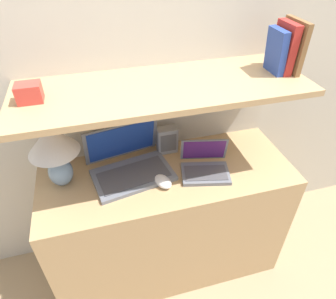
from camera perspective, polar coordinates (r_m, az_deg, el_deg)
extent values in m
plane|color=#9E8460|center=(2.02, 2.07, -25.89)|extent=(12.00, 12.00, 0.00)
cube|color=beige|center=(1.57, -3.20, 14.81)|extent=(6.00, 0.05, 2.40)
cube|color=tan|center=(1.82, -0.03, -13.53)|extent=(1.30, 0.50, 0.78)
cube|color=beige|center=(1.85, -2.25, -2.97)|extent=(1.30, 0.04, 1.21)
cube|color=tan|center=(1.34, -0.79, 11.62)|extent=(1.30, 0.45, 0.03)
ellipsoid|color=#7593B2|center=(1.52, -19.76, -3.99)|extent=(0.11, 0.11, 0.15)
cylinder|color=tan|center=(1.46, -20.56, -1.11)|extent=(0.02, 0.02, 0.05)
cone|color=silver|center=(1.41, -21.35, 1.76)|extent=(0.23, 0.23, 0.13)
cube|color=slate|center=(1.52, -6.67, -4.86)|extent=(0.43, 0.31, 0.02)
cube|color=#47474C|center=(1.50, -6.57, -4.77)|extent=(0.37, 0.23, 0.00)
cube|color=slate|center=(1.55, -8.85, 1.70)|extent=(0.39, 0.12, 0.22)
cube|color=navy|center=(1.55, -8.79, 1.63)|extent=(0.35, 0.10, 0.19)
cube|color=slate|center=(1.53, 7.13, -4.59)|extent=(0.27, 0.21, 0.02)
cube|color=#47474C|center=(1.52, 7.19, -4.43)|extent=(0.23, 0.16, 0.00)
cube|color=slate|center=(1.55, 6.85, 0.04)|extent=(0.24, 0.09, 0.14)
cube|color=#4C1E60|center=(1.55, 6.88, -0.05)|extent=(0.22, 0.08, 0.12)
ellipsoid|color=white|center=(1.46, -0.96, -6.12)|extent=(0.10, 0.12, 0.04)
cube|color=gray|center=(1.63, -0.18, 1.86)|extent=(0.11, 0.06, 0.15)
cube|color=#59595B|center=(1.61, 0.11, 1.22)|extent=(0.09, 0.00, 0.11)
cube|color=brown|center=(1.55, 22.70, 17.72)|extent=(0.02, 0.17, 0.23)
cube|color=#A82823|center=(1.52, 21.34, 17.60)|extent=(0.04, 0.14, 0.22)
cube|color=#284293|center=(1.50, 19.91, 17.17)|extent=(0.05, 0.13, 0.20)
cube|color=#CC3D33|center=(1.31, -24.95, 9.79)|extent=(0.10, 0.08, 0.07)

